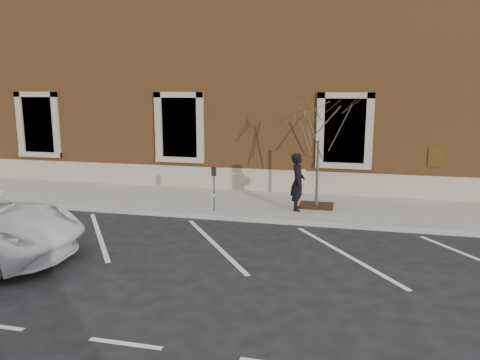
# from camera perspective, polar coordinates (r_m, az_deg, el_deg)

# --- Properties ---
(ground) EXTENTS (120.00, 120.00, 0.00)m
(ground) POSITION_cam_1_polar(r_m,az_deg,el_deg) (13.87, -0.57, -4.93)
(ground) COLOR #28282B
(ground) RESTS_ON ground
(sidewalk_near) EXTENTS (40.00, 3.50, 0.15)m
(sidewalk_near) POSITION_cam_1_polar(r_m,az_deg,el_deg) (15.50, 0.98, -2.92)
(sidewalk_near) COLOR #AEACA4
(sidewalk_near) RESTS_ON ground
(curb_near) EXTENTS (40.00, 0.12, 0.15)m
(curb_near) POSITION_cam_1_polar(r_m,az_deg,el_deg) (13.80, -0.62, -4.69)
(curb_near) COLOR #9E9E99
(curb_near) RESTS_ON ground
(parking_stripes) EXTENTS (28.00, 4.40, 0.01)m
(parking_stripes) POSITION_cam_1_polar(r_m,az_deg,el_deg) (11.85, -3.16, -7.77)
(parking_stripes) COLOR silver
(parking_stripes) RESTS_ON ground
(building_civic) EXTENTS (40.00, 8.62, 8.00)m
(building_civic) POSITION_cam_1_polar(r_m,az_deg,el_deg) (20.93, 4.61, 11.53)
(building_civic) COLOR brown
(building_civic) RESTS_ON ground
(man) EXTENTS (0.43, 0.65, 1.76)m
(man) POSITION_cam_1_polar(r_m,az_deg,el_deg) (14.35, 7.05, -0.24)
(man) COLOR black
(man) RESTS_ON sidewalk_near
(parking_meter) EXTENTS (0.13, 0.10, 1.44)m
(parking_meter) POSITION_cam_1_polar(r_m,az_deg,el_deg) (14.12, -3.20, 0.15)
(parking_meter) COLOR #595B60
(parking_meter) RESTS_ON sidewalk_near
(tree_grate) EXTENTS (1.07, 1.07, 0.03)m
(tree_grate) POSITION_cam_1_polar(r_m,az_deg,el_deg) (15.11, 9.27, -3.09)
(tree_grate) COLOR #3D2613
(tree_grate) RESTS_ON sidewalk_near
(sapling) EXTENTS (2.29, 2.29, 3.82)m
(sapling) POSITION_cam_1_polar(r_m,az_deg,el_deg) (14.69, 9.60, 7.00)
(sapling) COLOR #4E432F
(sapling) RESTS_ON sidewalk_near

